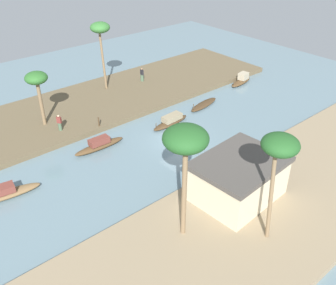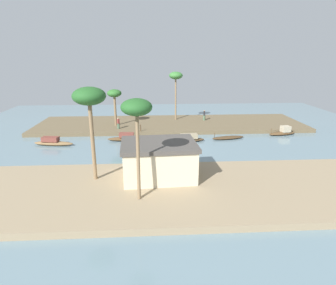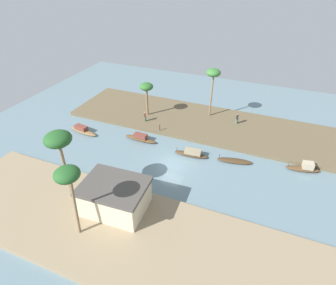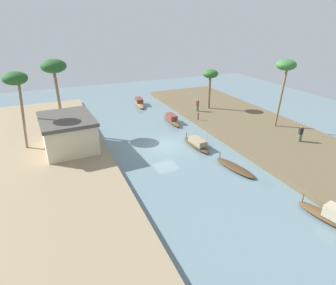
% 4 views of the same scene
% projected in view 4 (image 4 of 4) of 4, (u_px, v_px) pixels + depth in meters
% --- Properties ---
extents(river_water, '(64.67, 64.67, 0.00)m').
position_uv_depth(river_water, '(166.00, 146.00, 30.29)').
color(river_water, slate).
rests_on(river_water, ground).
extents(riverbank_left, '(41.38, 11.27, 0.53)m').
position_uv_depth(riverbank_left, '(255.00, 128.00, 34.43)').
color(riverbank_left, brown).
rests_on(riverbank_left, ground).
extents(riverbank_right, '(41.38, 11.27, 0.53)m').
position_uv_depth(riverbank_right, '(47.00, 164.00, 25.93)').
color(riverbank_right, '#937F60').
rests_on(riverbank_right, ground).
extents(sampan_with_red_awning, '(4.62, 1.92, 0.97)m').
position_uv_depth(sampan_with_red_awning, '(235.00, 168.00, 25.52)').
color(sampan_with_red_awning, '#47331E').
rests_on(sampan_with_red_awning, river_water).
extents(sampan_downstream_large, '(4.59, 1.39, 1.01)m').
position_uv_depth(sampan_downstream_large, '(197.00, 144.00, 29.77)').
color(sampan_downstream_large, '#47331E').
rests_on(sampan_downstream_large, river_water).
extents(sampan_with_tall_canopy, '(5.11, 1.80, 1.08)m').
position_uv_depth(sampan_with_tall_canopy, '(140.00, 103.00, 43.81)').
color(sampan_with_tall_canopy, brown).
rests_on(sampan_with_tall_canopy, river_water).
extents(sampan_near_left_bank, '(4.97, 1.09, 1.10)m').
position_uv_depth(sampan_near_left_bank, '(172.00, 119.00, 36.71)').
color(sampan_near_left_bank, brown).
rests_on(sampan_near_left_bank, river_water).
extents(sampan_upstream_small, '(4.14, 1.78, 1.27)m').
position_uv_depth(sampan_upstream_small, '(329.00, 215.00, 19.05)').
color(sampan_upstream_small, brown).
rests_on(sampan_upstream_small, river_water).
extents(person_on_near_bank, '(0.47, 0.48, 1.63)m').
position_uv_depth(person_on_near_bank, '(198.00, 106.00, 39.29)').
color(person_on_near_bank, '#4C664C').
rests_on(person_on_near_bank, riverbank_left).
extents(person_by_mooring, '(0.43, 0.45, 1.67)m').
position_uv_depth(person_by_mooring, '(300.00, 135.00, 29.79)').
color(person_by_mooring, '#4C664C').
rests_on(person_by_mooring, riverbank_left).
extents(mooring_post, '(0.14, 0.14, 0.95)m').
position_uv_depth(mooring_post, '(198.00, 116.00, 36.05)').
color(mooring_post, '#4C3823').
rests_on(mooring_post, riverbank_left).
extents(palm_tree_left_near, '(2.19, 2.19, 7.72)m').
position_uv_depth(palm_tree_left_near, '(286.00, 67.00, 31.58)').
color(palm_tree_left_near, '#7F6647').
rests_on(palm_tree_left_near, riverbank_left).
extents(palm_tree_left_far, '(2.11, 2.11, 5.43)m').
position_uv_depth(palm_tree_left_far, '(210.00, 75.00, 39.02)').
color(palm_tree_left_far, '#7F6647').
rests_on(palm_tree_left_far, riverbank_left).
extents(palm_tree_right_tall, '(2.19, 2.19, 7.47)m').
position_uv_depth(palm_tree_right_tall, '(15.00, 81.00, 26.02)').
color(palm_tree_right_tall, '#7F6647').
rests_on(palm_tree_right_tall, riverbank_right).
extents(palm_tree_right_short, '(2.67, 2.67, 7.91)m').
position_uv_depth(palm_tree_right_short, '(54.00, 68.00, 30.47)').
color(palm_tree_right_short, '#7F6647').
rests_on(palm_tree_right_short, riverbank_right).
extents(riverside_building, '(6.67, 5.26, 3.16)m').
position_uv_depth(riverside_building, '(68.00, 132.00, 28.08)').
color(riverside_building, beige).
rests_on(riverside_building, riverbank_right).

